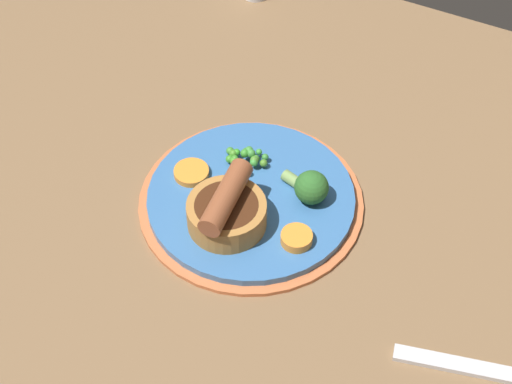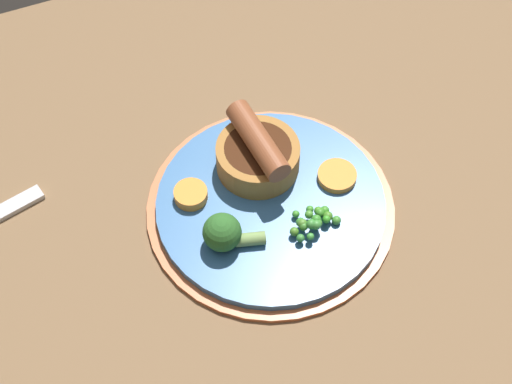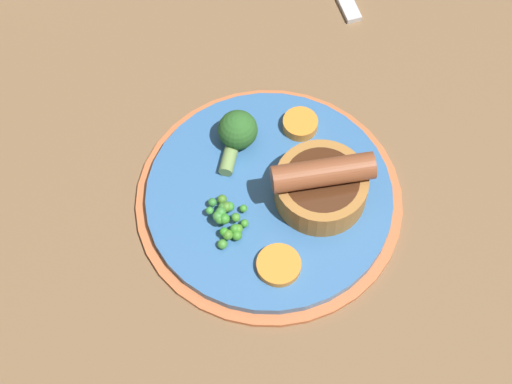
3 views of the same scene
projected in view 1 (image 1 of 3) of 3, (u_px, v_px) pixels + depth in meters
dining_table at (285, 207)px, 95.72cm from camera, size 110.00×80.00×3.00cm
dinner_plate at (251, 200)px, 93.59cm from camera, size 24.70×24.70×1.40cm
sausage_pudding at (227, 211)px, 88.82cm from camera, size 8.40×9.25×5.47cm
pea_pile at (245, 157)px, 95.43cm from camera, size 5.24×4.00×1.87cm
broccoli_floret_near at (311, 185)px, 91.62cm from camera, size 5.87×3.73×3.73cm
carrot_slice_0 at (191, 172)px, 94.69cm from camera, size 4.44×4.44×0.74cm
carrot_slice_1 at (297, 238)px, 88.39cm from camera, size 4.31×4.31×1.11cm
fork at (489, 371)px, 80.08cm from camera, size 17.89×5.69×0.60cm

